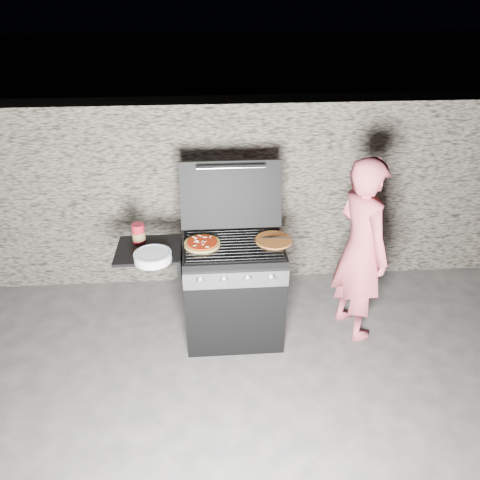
{
  "coord_description": "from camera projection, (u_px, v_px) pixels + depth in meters",
  "views": [
    {
      "loc": [
        -0.18,
        -3.19,
        2.77
      ],
      "look_at": [
        0.05,
        0.0,
        0.95
      ],
      "focal_mm": 35.0,
      "sensor_mm": 36.0,
      "label": 1
    }
  ],
  "objects": [
    {
      "name": "gas_grill",
      "position": [
        204.0,
        293.0,
        3.9
      ],
      "size": [
        1.34,
        0.79,
        0.91
      ],
      "primitive_type": null,
      "color": "black",
      "rests_on": "ground"
    },
    {
      "name": "blue_carton",
      "position": [
        139.0,
        231.0,
        3.76
      ],
      "size": [
        0.07,
        0.05,
        0.15
      ],
      "primitive_type": "cube",
      "rotation": [
        0.0,
        0.0,
        -0.13
      ],
      "color": "navy",
      "rests_on": "gas_grill"
    },
    {
      "name": "stone_wall",
      "position": [
        227.0,
        192.0,
        4.61
      ],
      "size": [
        8.0,
        0.35,
        1.8
      ],
      "primitive_type": "cube",
      "color": "gray",
      "rests_on": "ground"
    },
    {
      "name": "person",
      "position": [
        361.0,
        250.0,
        3.83
      ],
      "size": [
        0.55,
        0.68,
        1.61
      ],
      "primitive_type": "imported",
      "rotation": [
        0.0,
        0.0,
        1.9
      ],
      "color": "#E35B68",
      "rests_on": "ground"
    },
    {
      "name": "sauce_jar",
      "position": [
        138.0,
        233.0,
        3.71
      ],
      "size": [
        0.12,
        0.12,
        0.16
      ],
      "primitive_type": "cylinder",
      "rotation": [
        0.0,
        0.0,
        0.21
      ],
      "color": "#A61724",
      "rests_on": "gas_grill"
    },
    {
      "name": "pizza_topped",
      "position": [
        202.0,
        243.0,
        3.68
      ],
      "size": [
        0.37,
        0.37,
        0.03
      ],
      "primitive_type": null,
      "rotation": [
        0.0,
        0.0,
        -0.42
      ],
      "color": "gold",
      "rests_on": "gas_grill"
    },
    {
      "name": "tongs",
      "position": [
        285.0,
        238.0,
        3.7
      ],
      "size": [
        0.39,
        0.15,
        0.08
      ],
      "primitive_type": "cylinder",
      "rotation": [
        0.0,
        1.4,
        -0.36
      ],
      "color": "black",
      "rests_on": "gas_grill"
    },
    {
      "name": "ground",
      "position": [
        234.0,
        333.0,
        4.14
      ],
      "size": [
        50.0,
        50.0,
        0.0
      ],
      "primitive_type": "plane",
      "color": "#414040"
    },
    {
      "name": "pizza_plain",
      "position": [
        274.0,
        240.0,
        3.74
      ],
      "size": [
        0.33,
        0.33,
        0.02
      ],
      "primitive_type": "cylinder",
      "rotation": [
        0.0,
        0.0,
        0.12
      ],
      "color": "orange",
      "rests_on": "gas_grill"
    },
    {
      "name": "plate_stack",
      "position": [
        153.0,
        257.0,
        3.49
      ],
      "size": [
        0.34,
        0.34,
        0.06
      ],
      "primitive_type": "cylinder",
      "rotation": [
        0.0,
        0.0,
        0.22
      ],
      "color": "white",
      "rests_on": "gas_grill"
    }
  ]
}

